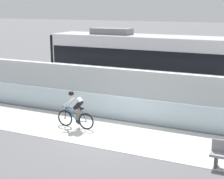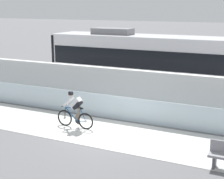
# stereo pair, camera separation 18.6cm
# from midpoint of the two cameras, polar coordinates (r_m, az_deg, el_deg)

# --- Properties ---
(ground_plane) EXTENTS (200.00, 200.00, 0.00)m
(ground_plane) POSITION_cam_midpoint_polar(r_m,az_deg,el_deg) (14.80, -1.00, -6.98)
(ground_plane) COLOR slate
(bike_path_deck) EXTENTS (32.00, 3.20, 0.01)m
(bike_path_deck) POSITION_cam_midpoint_polar(r_m,az_deg,el_deg) (14.80, -1.00, -6.96)
(bike_path_deck) COLOR silver
(bike_path_deck) RESTS_ON ground
(glass_parapet) EXTENTS (32.00, 0.05, 1.09)m
(glass_parapet) POSITION_cam_midpoint_polar(r_m,az_deg,el_deg) (16.22, 1.90, -3.11)
(glass_parapet) COLOR silver
(glass_parapet) RESTS_ON ground
(concrete_barrier_wall) EXTENTS (32.00, 0.36, 2.03)m
(concrete_barrier_wall) POSITION_cam_midpoint_polar(r_m,az_deg,el_deg) (17.71, 4.24, -0.16)
(concrete_barrier_wall) COLOR silver
(concrete_barrier_wall) RESTS_ON ground
(tram_rail_near) EXTENTS (32.00, 0.08, 0.01)m
(tram_rail_near) POSITION_cam_midpoint_polar(r_m,az_deg,el_deg) (20.23, 6.74, -1.46)
(tram_rail_near) COLOR #595654
(tram_rail_near) RESTS_ON ground
(tram_rail_far) EXTENTS (32.00, 0.08, 0.01)m
(tram_rail_far) POSITION_cam_midpoint_polar(r_m,az_deg,el_deg) (21.55, 7.97, -0.57)
(tram_rail_far) COLOR #595654
(tram_rail_far) RESTS_ON ground
(tram) EXTENTS (11.06, 2.54, 3.81)m
(tram) POSITION_cam_midpoint_polar(r_m,az_deg,el_deg) (20.87, 4.57, 4.35)
(tram) COLOR silver
(tram) RESTS_ON ground
(cyclist_on_bike) EXTENTS (1.77, 0.58, 1.61)m
(cyclist_on_bike) POSITION_cam_midpoint_polar(r_m,az_deg,el_deg) (15.27, -6.23, -3.32)
(cyclist_on_bike) COLOR black
(cyclist_on_bike) RESTS_ON ground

